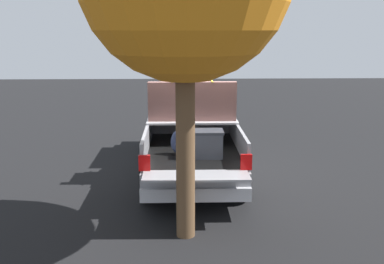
% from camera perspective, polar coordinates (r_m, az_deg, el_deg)
% --- Properties ---
extents(ground_plane, '(40.00, 40.00, 0.00)m').
position_cam_1_polar(ground_plane, '(10.46, -0.10, -5.13)').
color(ground_plane, black).
extents(pickup_truck, '(6.05, 2.06, 2.23)m').
position_cam_1_polar(pickup_truck, '(10.55, -0.14, 0.34)').
color(pickup_truck, gray).
rests_on(pickup_truck, ground_plane).
extents(trash_can, '(0.60, 0.60, 0.98)m').
position_cam_1_polar(trash_can, '(14.03, 2.22, 1.68)').
color(trash_can, '#1E592D').
rests_on(trash_can, ground_plane).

